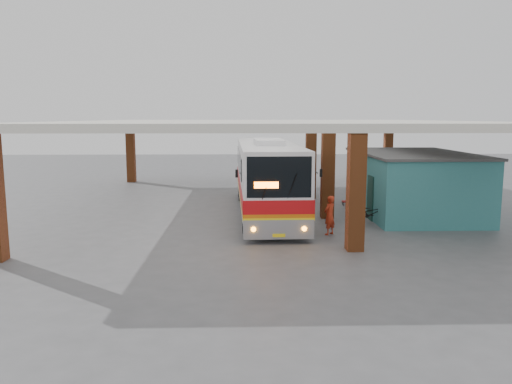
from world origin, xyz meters
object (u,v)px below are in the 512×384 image
Objects in this scene: motorcycle at (371,213)px; red_chair at (348,199)px; coach_bus at (267,176)px; pedestrian at (330,215)px.

motorcycle is 2.63× the size of red_chair.
motorcycle reaches higher than red_chair.
coach_bus reaches higher than motorcycle.
pedestrian is (2.38, -4.83, -1.07)m from coach_bus.
red_chair is (4.61, 2.07, -1.53)m from coach_bus.
motorcycle is 1.26× the size of pedestrian.
coach_bus is at bearing 62.56° from motorcycle.
motorcycle is 5.10m from red_chair.
motorcycle is at bearing 174.96° from pedestrian.
pedestrian is at bearing -105.75° from red_chair.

